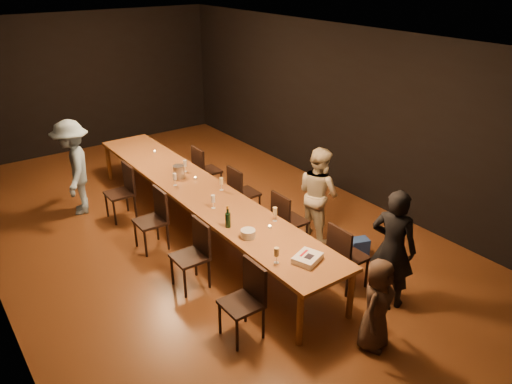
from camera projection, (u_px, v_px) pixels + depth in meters
ground at (201, 232)px, 8.04m from camera, size 10.00×10.00×0.00m
room_shell at (195, 106)px, 7.16m from camera, size 6.04×10.04×3.02m
table at (199, 192)px, 7.74m from camera, size 0.90×6.00×0.75m
chair_right_0 at (348, 255)px, 6.53m from camera, size 0.42×0.42×0.93m
chair_right_1 at (290, 220)px, 7.41m from camera, size 0.42×0.42×0.93m
chair_right_2 at (245, 192)px, 8.29m from camera, size 0.42×0.42×0.93m
chair_right_3 at (208, 170)px, 9.17m from camera, size 0.42×0.42×0.93m
chair_left_0 at (241, 303)px, 5.63m from camera, size 0.42×0.42×0.93m
chair_left_1 at (190, 256)px, 6.51m from camera, size 0.42×0.42×0.93m
chair_left_2 at (150, 221)px, 7.39m from camera, size 0.42×0.42×0.93m
chair_left_3 at (119, 193)px, 8.27m from camera, size 0.42×0.42×0.93m
woman_birthday at (393, 248)px, 6.09m from camera, size 0.56×0.67×1.57m
woman_tan at (318, 193)px, 7.61m from camera, size 0.56×0.72×1.48m
man_blue at (74, 168)px, 8.34m from camera, size 0.93×1.20×1.63m
child at (377, 305)px, 5.46m from camera, size 0.64×0.53×1.11m
gift_bag_red at (380, 274)px, 6.74m from camera, size 0.22×0.15×0.24m
gift_bag_blue at (359, 249)px, 7.23m from camera, size 0.32×0.26×0.34m
birthday_cake at (307, 258)px, 5.87m from camera, size 0.40×0.36×0.08m
plate_stack at (248, 234)px, 6.37m from camera, size 0.24×0.24×0.11m
champagne_bottle at (228, 217)px, 6.57m from camera, size 0.09×0.09×0.31m
ice_bucket at (179, 172)px, 8.10m from camera, size 0.25×0.25×0.21m
wineglass_0 at (276, 255)px, 5.81m from camera, size 0.06×0.06×0.21m
wineglass_1 at (275, 214)px, 6.74m from camera, size 0.06×0.06×0.21m
wineglass_2 at (213, 202)px, 7.09m from camera, size 0.06×0.06×0.21m
wineglass_3 at (221, 184)px, 7.65m from camera, size 0.06×0.06×0.21m
wineglass_4 at (175, 179)px, 7.81m from camera, size 0.06×0.06×0.21m
wineglass_5 at (185, 166)px, 8.32m from camera, size 0.06×0.06×0.21m
tealight_near at (270, 227)px, 6.61m from camera, size 0.05×0.05×0.03m
tealight_mid at (195, 178)px, 8.08m from camera, size 0.05×0.05×0.03m
tealight_far at (155, 152)px, 9.19m from camera, size 0.05×0.05×0.03m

